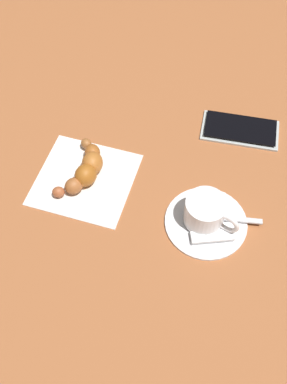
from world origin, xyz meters
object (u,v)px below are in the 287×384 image
object	(u,v)px
teaspoon	(214,217)
sugar_packet	(212,236)
espresso_cup	(206,212)
saucer	(206,222)
cell_phone	(240,130)
napkin	(85,179)
croissant	(86,169)

from	to	relation	value
teaspoon	sugar_packet	world-z (taller)	teaspoon
espresso_cup	sugar_packet	xyz separation A→B (m)	(0.03, -0.02, -0.02)
saucer	cell_phone	world-z (taller)	same
espresso_cup	napkin	xyz separation A→B (m)	(-0.22, -0.04, -0.03)
napkin	croissant	xyz separation A→B (m)	(-0.00, 0.01, 0.02)
teaspoon	napkin	bearing A→B (deg)	-168.64
espresso_cup	cell_phone	world-z (taller)	espresso_cup
espresso_cup	cell_phone	distance (m)	0.22
croissant	espresso_cup	bearing A→B (deg)	6.76
croissant	cell_phone	distance (m)	0.31
teaspoon	cell_phone	world-z (taller)	teaspoon
saucer	napkin	distance (m)	0.23
saucer	cell_phone	size ratio (longest dim) A/B	0.85
sugar_packet	napkin	size ratio (longest dim) A/B	0.41
croissant	cell_phone	bearing A→B (deg)	52.18
saucer	croissant	distance (m)	0.23
napkin	saucer	bearing A→B (deg)	8.96
teaspoon	cell_phone	distance (m)	0.21
napkin	teaspoon	bearing A→B (deg)	11.36
espresso_cup	napkin	bearing A→B (deg)	-170.94
teaspoon	sugar_packet	xyz separation A→B (m)	(0.01, -0.03, 0.00)
napkin	croissant	world-z (taller)	croissant
croissant	saucer	bearing A→B (deg)	6.70
saucer	teaspoon	distance (m)	0.02
teaspoon	sugar_packet	distance (m)	0.04
saucer	teaspoon	world-z (taller)	teaspoon
teaspoon	napkin	distance (m)	0.24
croissant	cell_phone	size ratio (longest dim) A/B	0.84
teaspoon	napkin	size ratio (longest dim) A/B	0.67
napkin	cell_phone	xyz separation A→B (m)	(0.19, 0.25, 0.00)
saucer	sugar_packet	distance (m)	0.03
teaspoon	napkin	world-z (taller)	teaspoon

